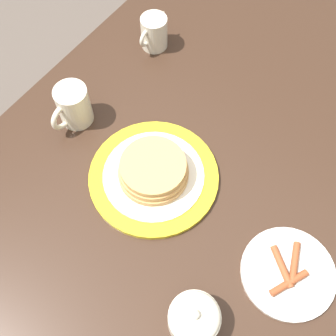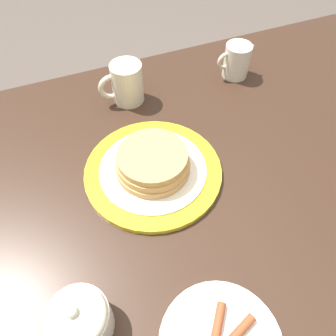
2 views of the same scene
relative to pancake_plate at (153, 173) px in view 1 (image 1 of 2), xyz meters
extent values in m
plane|color=#51473F|center=(-0.01, 0.04, -0.79)|extent=(8.00, 8.00, 0.00)
cube|color=#332116|center=(-0.01, 0.04, -0.04)|extent=(1.57, 0.88, 0.03)
cube|color=#332116|center=(-0.74, -0.34, -0.42)|extent=(0.07, 0.07, 0.73)
cylinder|color=gold|center=(0.00, 0.00, -0.02)|extent=(0.29, 0.29, 0.01)
cylinder|color=beige|center=(0.00, 0.00, -0.01)|extent=(0.22, 0.22, 0.00)
cylinder|color=tan|center=(0.00, 0.00, 0.00)|extent=(0.15, 0.15, 0.02)
cylinder|color=tan|center=(0.00, 0.00, 0.02)|extent=(0.15, 0.15, 0.02)
cylinder|color=tan|center=(0.00, 0.00, 0.03)|extent=(0.14, 0.14, 0.02)
cylinder|color=silver|center=(0.02, 0.34, -0.02)|extent=(0.19, 0.19, 0.01)
cylinder|color=brown|center=(0.00, 0.34, 0.00)|extent=(0.08, 0.04, 0.01)
cylinder|color=brown|center=(0.04, 0.35, 0.00)|extent=(0.08, 0.05, 0.01)
cylinder|color=brown|center=(0.02, 0.32, 0.00)|extent=(0.06, 0.07, 0.01)
cylinder|color=beige|center=(-0.02, -0.24, 0.03)|extent=(0.08, 0.08, 0.10)
torus|color=beige|center=(0.01, -0.24, 0.03)|extent=(0.07, 0.01, 0.07)
cylinder|color=brown|center=(-0.02, -0.24, 0.07)|extent=(0.07, 0.07, 0.00)
cylinder|color=beige|center=(-0.32, -0.23, 0.02)|extent=(0.07, 0.07, 0.09)
cone|color=beige|center=(-0.35, -0.23, 0.05)|extent=(0.04, 0.03, 0.04)
torus|color=beige|center=(-0.29, -0.23, 0.03)|extent=(0.05, 0.01, 0.05)
cylinder|color=beige|center=(0.20, 0.24, 0.01)|extent=(0.09, 0.09, 0.06)
ellipsoid|color=beige|center=(0.20, 0.24, 0.04)|extent=(0.09, 0.09, 0.03)
sphere|color=beige|center=(0.20, 0.24, 0.06)|extent=(0.02, 0.02, 0.02)
camera|label=1|loc=(0.33, 0.27, 0.81)|focal=45.00mm
camera|label=2|loc=(0.12, 0.39, 0.53)|focal=35.00mm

